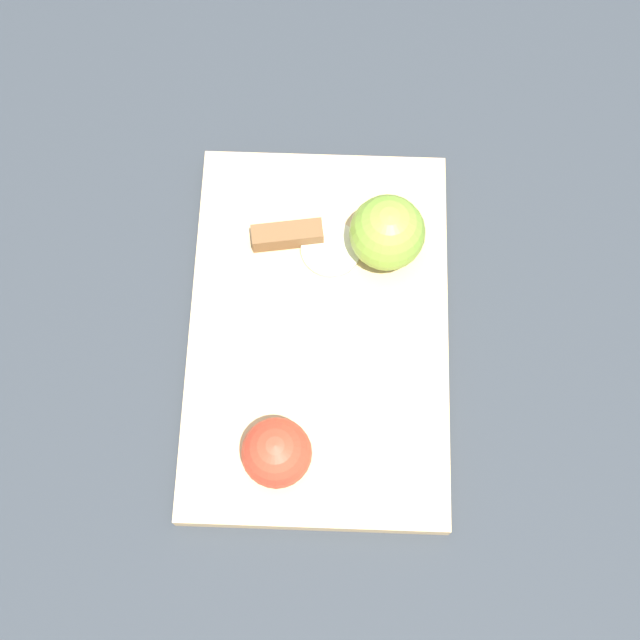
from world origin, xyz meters
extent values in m
plane|color=#282D33|center=(0.00, 0.00, 0.00)|extent=(4.00, 4.00, 0.00)
cube|color=tan|center=(0.00, 0.00, 0.01)|extent=(0.41, 0.27, 0.02)
sphere|color=red|center=(-0.13, 0.04, 0.05)|extent=(0.07, 0.07, 0.07)
cylinder|color=beige|center=(-0.14, 0.04, 0.05)|extent=(0.02, 0.06, 0.06)
sphere|color=olive|center=(0.09, -0.07, 0.06)|extent=(0.08, 0.08, 0.08)
cylinder|color=beige|center=(0.08, -0.06, 0.06)|extent=(0.07, 0.02, 0.07)
cube|color=silver|center=(0.11, -0.04, 0.02)|extent=(0.02, 0.08, 0.00)
cube|color=brown|center=(0.10, 0.03, 0.03)|extent=(0.03, 0.08, 0.02)
cylinder|color=beige|center=(0.08, -0.01, 0.03)|extent=(0.06, 0.06, 0.01)
camera|label=1|loc=(-0.30, 0.00, 0.86)|focal=50.00mm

